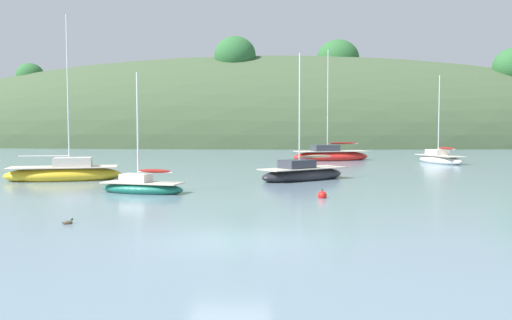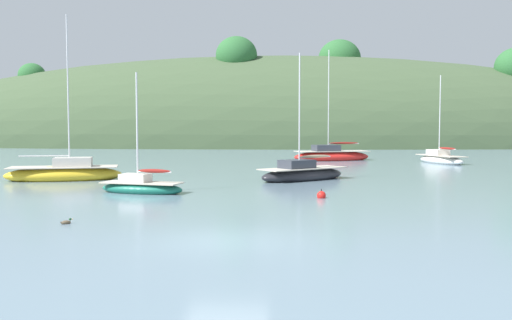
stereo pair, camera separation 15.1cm
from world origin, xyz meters
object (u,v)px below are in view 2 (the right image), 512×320
object	(u,v)px
sailboat_black_sloop	(65,173)
mooring_buoy_channel	(321,196)
sailboat_orange_cutter	(141,187)
sailboat_cream_ketch	(441,159)
duck_lone_left	(66,222)
sailboat_navy_dinghy	(331,156)
sailboat_teal_outer	(302,174)

from	to	relation	value
sailboat_black_sloop	mooring_buoy_channel	xyz separation A→B (m)	(15.76, -8.08, -0.31)
sailboat_orange_cutter	sailboat_black_sloop	world-z (taller)	sailboat_black_sloop
sailboat_cream_ketch	duck_lone_left	world-z (taller)	sailboat_cream_ketch
sailboat_orange_cutter	mooring_buoy_channel	xyz separation A→B (m)	(9.16, -1.69, -0.19)
sailboat_navy_dinghy	sailboat_orange_cutter	bearing A→B (deg)	-114.22
sailboat_orange_cutter	sailboat_black_sloop	xyz separation A→B (m)	(-6.60, 6.40, 0.12)
sailboat_navy_dinghy	duck_lone_left	xyz separation A→B (m)	(-12.72, -36.53, -0.42)
sailboat_cream_ketch	sailboat_navy_dinghy	bearing A→B (deg)	159.01
duck_lone_left	sailboat_cream_ketch	bearing A→B (deg)	55.48
sailboat_navy_dinghy	mooring_buoy_channel	xyz separation A→B (m)	(-3.20, -29.17, -0.35)
sailboat_black_sloop	duck_lone_left	distance (m)	16.65
sailboat_navy_dinghy	sailboat_cream_ketch	distance (m)	10.51
sailboat_black_sloop	mooring_buoy_channel	world-z (taller)	sailboat_black_sloop
sailboat_teal_outer	duck_lone_left	distance (m)	18.51
sailboat_teal_outer	sailboat_navy_dinghy	bearing A→B (deg)	79.57
sailboat_orange_cutter	sailboat_black_sloop	bearing A→B (deg)	135.88
sailboat_cream_ketch	duck_lone_left	size ratio (longest dim) A/B	21.24
sailboat_navy_dinghy	sailboat_black_sloop	xyz separation A→B (m)	(-18.96, -21.09, -0.04)
duck_lone_left	sailboat_teal_outer	bearing A→B (deg)	60.99
sailboat_orange_cutter	sailboat_black_sloop	distance (m)	9.19
sailboat_teal_outer	duck_lone_left	xyz separation A→B (m)	(-8.97, -16.19, -0.34)
sailboat_teal_outer	sailboat_black_sloop	xyz separation A→B (m)	(-15.21, -0.75, 0.04)
sailboat_cream_ketch	sailboat_black_sloop	distance (m)	33.59
sailboat_cream_ketch	mooring_buoy_channel	bearing A→B (deg)	-117.12
sailboat_cream_ketch	sailboat_orange_cutter	bearing A→B (deg)	-133.07
sailboat_teal_outer	mooring_buoy_channel	bearing A→B (deg)	-86.48
mooring_buoy_channel	sailboat_orange_cutter	bearing A→B (deg)	169.55
sailboat_black_sloop	duck_lone_left	xyz separation A→B (m)	(6.24, -15.44, -0.38)
sailboat_navy_dinghy	mooring_buoy_channel	bearing A→B (deg)	-96.26
sailboat_navy_dinghy	duck_lone_left	distance (m)	38.68
sailboat_cream_ketch	sailboat_black_sloop	world-z (taller)	sailboat_black_sloop
sailboat_teal_outer	mooring_buoy_channel	world-z (taller)	sailboat_teal_outer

